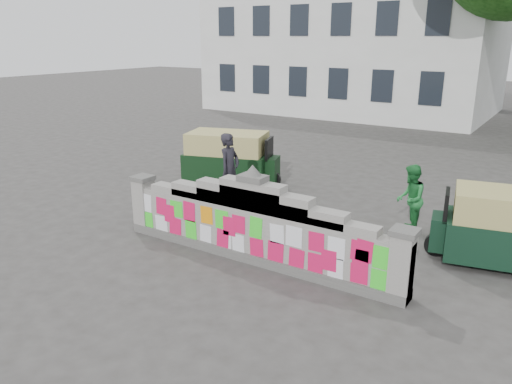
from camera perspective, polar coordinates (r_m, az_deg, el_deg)
ground at (r=10.29m, az=-0.36°, el=-7.78°), size 100.00×100.00×0.00m
parapet_wall at (r=9.99m, az=-0.39°, el=-3.89°), size 6.48×0.44×2.01m
building at (r=32.14m, az=11.28°, el=16.40°), size 16.00×10.00×8.90m
cyclist_bike at (r=12.68m, az=-2.99°, el=-0.22°), size 2.10×0.79×1.09m
cyclist_rider at (r=12.57m, az=-3.01°, el=1.43°), size 0.46×0.69×1.85m
pedestrian at (r=11.98m, az=17.21°, el=-0.77°), size 0.77×0.90×1.61m
rickshaw_left at (r=15.21m, az=-3.00°, el=3.91°), size 3.02×2.04×1.62m
rickshaw_right at (r=10.92m, az=26.78°, el=-3.73°), size 2.84×1.72×1.52m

